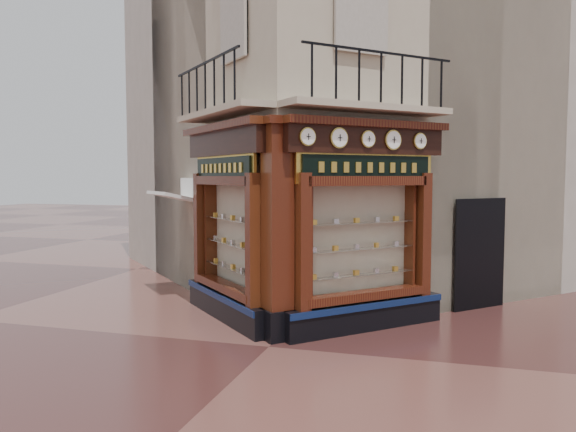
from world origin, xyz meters
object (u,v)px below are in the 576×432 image
at_px(clock_c, 368,139).
at_px(clock_e, 420,141).
at_px(corner_pilaster, 277,232).
at_px(signboard_left, 223,168).
at_px(clock_d, 393,140).
at_px(awning, 176,296).
at_px(signboard_right, 368,167).
at_px(clock_a, 308,137).
at_px(clock_b, 339,138).

xyz_separation_m(clock_c, clock_e, (0.88, 0.88, -0.00)).
xyz_separation_m(corner_pilaster, signboard_left, (-1.46, 1.01, 1.15)).
bearing_deg(clock_d, clock_e, 0.00).
bearing_deg(clock_e, signboard_left, 146.03).
relative_size(clock_e, awning, 0.20).
height_order(corner_pilaster, clock_c, corner_pilaster).
bearing_deg(awning, signboard_right, -154.55).
xyz_separation_m(clock_d, awning, (-5.36, 1.48, -3.62)).
height_order(awning, signboard_left, signboard_left).
height_order(clock_c, clock_e, clock_e).
distance_m(corner_pilaster, clock_e, 3.39).
distance_m(clock_e, signboard_right, 1.28).
bearing_deg(clock_c, awning, 114.09).
xyz_separation_m(clock_a, awning, (-4.04, 2.81, -3.62)).
xyz_separation_m(corner_pilaster, awning, (-3.47, 2.77, -1.95)).
xyz_separation_m(clock_c, awning, (-4.95, 1.89, -3.62)).
distance_m(clock_c, signboard_right, 0.54).
xyz_separation_m(clock_a, clock_c, (0.92, 0.92, -0.00)).
relative_size(clock_b, clock_e, 1.16).
bearing_deg(signboard_left, clock_a, -162.55).
bearing_deg(clock_a, clock_e, 0.00).
relative_size(clock_d, clock_e, 1.20).
bearing_deg(clock_e, clock_c, -180.00).
bearing_deg(awning, clock_e, -144.79).
bearing_deg(clock_c, corner_pilaster, 165.61).
relative_size(clock_c, signboard_left, 0.15).
bearing_deg(clock_c, signboard_left, 132.29).
height_order(clock_b, signboard_right, clock_b).
distance_m(clock_b, signboard_right, 0.90).
relative_size(clock_d, awning, 0.24).
xyz_separation_m(clock_a, clock_d, (1.33, 1.33, -0.00)).
distance_m(clock_a, clock_e, 2.55).
bearing_deg(signboard_left, corner_pilaster, -169.75).
xyz_separation_m(clock_c, clock_d, (0.41, 0.41, 0.00)).
xyz_separation_m(corner_pilaster, clock_a, (0.56, -0.04, 1.67)).
bearing_deg(clock_e, clock_b, -180.00).
bearing_deg(signboard_right, awning, 115.45).
relative_size(awning, signboard_left, 0.75).
relative_size(clock_a, clock_e, 1.01).
xyz_separation_m(clock_d, clock_e, (0.47, 0.47, -0.00)).
distance_m(awning, signboard_left, 4.09).
bearing_deg(clock_c, clock_b, 180.00).
height_order(awning, signboard_right, signboard_right).
relative_size(corner_pilaster, signboard_left, 1.88).
xyz_separation_m(clock_b, signboard_left, (-2.49, 0.59, -0.52)).
height_order(corner_pilaster, clock_e, corner_pilaster).
height_order(clock_c, signboard_right, clock_c).
relative_size(clock_c, clock_e, 0.99).
distance_m(signboard_left, signboard_right, 2.92).
relative_size(clock_a, awning, 0.20).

